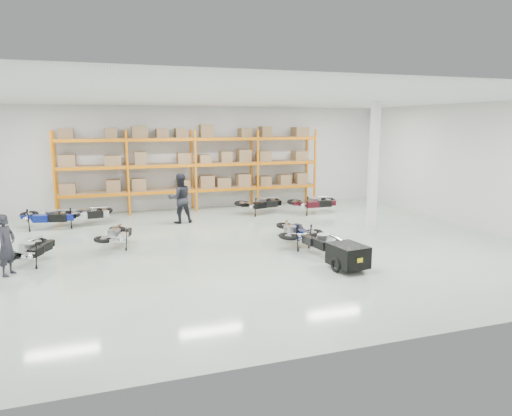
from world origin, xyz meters
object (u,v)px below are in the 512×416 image
object	(u,v)px
moto_silver_left	(117,232)
moto_black_far_left	(30,245)
moto_touring_right	(320,236)
moto_back_c	(260,200)
person_back	(180,198)
moto_blue_centre	(293,228)
trailer	(348,256)
moto_back_b	(84,211)
moto_back_d	(314,200)
person_left	(6,245)
moto_back_a	(49,213)

from	to	relation	value
moto_silver_left	moto_black_far_left	world-z (taller)	moto_black_far_left
moto_silver_left	moto_black_far_left	bearing A→B (deg)	44.54
moto_touring_right	moto_back_c	size ratio (longest dim) A/B	0.96
person_back	moto_blue_centre	bearing A→B (deg)	116.55
moto_black_far_left	trailer	distance (m)	8.54
moto_back_b	moto_back_d	world-z (taller)	moto_back_d
person_back	moto_back_b	bearing A→B (deg)	-19.29
moto_back_c	moto_touring_right	bearing A→B (deg)	166.44
moto_touring_right	trailer	world-z (taller)	moto_touring_right
trailer	moto_back_d	world-z (taller)	moto_back_d
person_left	person_back	size ratio (longest dim) A/B	0.82
moto_touring_right	moto_black_far_left	bearing A→B (deg)	161.00
trailer	person_back	world-z (taller)	person_back
moto_back_a	person_back	bearing A→B (deg)	-82.61
person_back	moto_black_far_left	bearing A→B (deg)	32.78
moto_black_far_left	moto_back_b	world-z (taller)	moto_back_b
moto_black_far_left	moto_back_c	world-z (taller)	moto_back_c
moto_touring_right	person_back	world-z (taller)	person_back
moto_touring_right	moto_silver_left	bearing A→B (deg)	147.22
moto_silver_left	moto_back_c	distance (m)	6.95
moto_silver_left	moto_back_b	distance (m)	3.79
person_back	moto_back_d	bearing A→B (deg)	174.50
moto_silver_left	moto_back_d	bearing A→B (deg)	-139.31
moto_blue_centre	moto_back_d	xyz separation A→B (m)	(2.84, 4.47, 0.05)
moto_black_far_left	moto_back_c	size ratio (longest dim) A/B	0.90
moto_silver_left	moto_touring_right	bearing A→B (deg)	174.52
moto_silver_left	moto_touring_right	size ratio (longest dim) A/B	0.89
moto_back_d	moto_back_b	bearing A→B (deg)	87.42
person_left	moto_black_far_left	bearing A→B (deg)	-1.24
moto_back_b	moto_back_d	xyz separation A→B (m)	(9.18, -0.59, 0.03)
moto_touring_right	moto_back_b	distance (m)	9.19
moto_back_b	moto_silver_left	bearing A→B (deg)	-169.51
moto_blue_centre	moto_back_a	world-z (taller)	moto_back_a
trailer	moto_back_b	world-z (taller)	moto_back_b
moto_back_a	moto_back_d	size ratio (longest dim) A/B	1.01
moto_back_a	moto_back_c	xyz separation A→B (m)	(8.17, 0.24, -0.02)
moto_back_a	moto_back_b	bearing A→B (deg)	-64.92
moto_black_far_left	moto_blue_centre	bearing A→B (deg)	-158.26
moto_black_far_left	person_back	distance (m)	6.13
moto_back_b	person_left	distance (m)	5.81
trailer	moto_back_a	xyz separation A→B (m)	(-7.86, 7.68, 0.19)
person_left	moto_back_b	bearing A→B (deg)	5.77
moto_black_far_left	moto_back_a	world-z (taller)	moto_back_a
moto_back_a	moto_back_d	bearing A→B (deg)	-78.30
moto_silver_left	person_left	world-z (taller)	person_left
moto_blue_centre	moto_back_d	bearing A→B (deg)	-104.39
moto_silver_left	moto_back_a	world-z (taller)	moto_back_a
moto_silver_left	trailer	world-z (taller)	moto_silver_left
moto_black_far_left	person_back	size ratio (longest dim) A/B	0.87
moto_black_far_left	person_back	world-z (taller)	person_back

